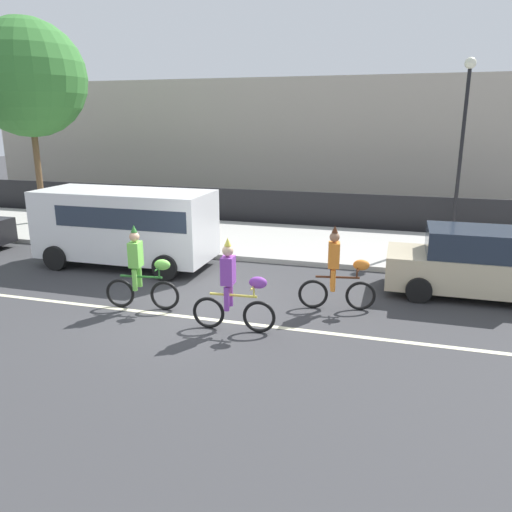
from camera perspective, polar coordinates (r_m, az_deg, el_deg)
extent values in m
plane|color=#38383A|center=(11.41, -7.17, -5.97)|extent=(80.00, 80.00, 0.00)
cube|color=beige|center=(10.98, -8.20, -6.85)|extent=(36.00, 0.14, 0.01)
cube|color=#ADAAA3|center=(17.27, 1.33, 1.80)|extent=(60.00, 5.00, 0.15)
cube|color=black|center=(19.90, 3.51, 5.43)|extent=(40.00, 0.08, 1.40)
cube|color=#B2A899|center=(28.83, 0.50, 13.16)|extent=(28.00, 8.00, 6.02)
torus|color=black|center=(11.32, -10.38, -4.47)|extent=(0.67, 0.16, 0.67)
torus|color=black|center=(11.70, -15.26, -4.11)|extent=(0.67, 0.16, 0.67)
cylinder|color=#266626|center=(11.37, -12.98, -2.32)|extent=(0.96, 0.17, 0.05)
cylinder|color=#266626|center=(11.40, -13.71, -1.85)|extent=(0.04, 0.04, 0.18)
cylinder|color=#266626|center=(11.19, -11.02, -1.88)|extent=(0.04, 0.04, 0.23)
cylinder|color=#266626|center=(11.16, -11.05, -1.31)|extent=(0.10, 0.50, 0.03)
ellipsoid|color=#72CC4C|center=(11.11, -10.66, -0.99)|extent=(0.38, 0.24, 0.24)
cube|color=#72CC4C|center=(11.27, -13.61, 0.18)|extent=(0.28, 0.35, 0.56)
sphere|color=tan|center=(11.17, -13.74, 2.16)|extent=(0.22, 0.22, 0.22)
cone|color=#266626|center=(11.13, -13.80, 3.06)|extent=(0.14, 0.14, 0.16)
cylinder|color=#72CC4C|center=(11.30, -13.70, -2.70)|extent=(0.11, 0.11, 0.48)
cylinder|color=#72CC4C|center=(11.54, -13.18, -2.27)|extent=(0.11, 0.11, 0.48)
torus|color=black|center=(9.98, 0.35, -6.96)|extent=(0.67, 0.12, 0.67)
torus|color=black|center=(10.24, -5.44, -6.46)|extent=(0.67, 0.12, 0.67)
cylinder|color=#E5D84C|center=(9.95, -2.61, -4.50)|extent=(0.97, 0.12, 0.05)
cylinder|color=#E5D84C|center=(9.95, -3.46, -3.95)|extent=(0.04, 0.04, 0.18)
cylinder|color=#E5D84C|center=(9.81, -0.24, -4.05)|extent=(0.04, 0.04, 0.23)
cylinder|color=#E5D84C|center=(9.78, -0.24, -3.42)|extent=(0.07, 0.50, 0.03)
ellipsoid|color=purple|center=(9.74, 0.24, -3.06)|extent=(0.37, 0.22, 0.24)
cube|color=purple|center=(9.81, -3.21, -1.65)|extent=(0.26, 0.34, 0.56)
sphere|color=beige|center=(9.70, -3.25, 0.60)|extent=(0.22, 0.22, 0.22)
cone|color=#E5D84C|center=(9.66, -3.26, 1.64)|extent=(0.14, 0.14, 0.16)
cylinder|color=purple|center=(9.86, -3.38, -4.94)|extent=(0.11, 0.11, 0.48)
cylinder|color=purple|center=(10.11, -2.96, -4.41)|extent=(0.11, 0.11, 0.48)
torus|color=black|center=(11.36, 11.86, -4.48)|extent=(0.67, 0.18, 0.67)
torus|color=black|center=(11.30, 6.54, -4.34)|extent=(0.67, 0.18, 0.67)
cylinder|color=#4C2614|center=(11.19, 9.29, -2.41)|extent=(0.96, 0.21, 0.05)
cylinder|color=#4C2614|center=(11.15, 8.54, -1.95)|extent=(0.04, 0.04, 0.18)
cylinder|color=#4C2614|center=(11.18, 11.47, -1.91)|extent=(0.04, 0.04, 0.23)
cylinder|color=#4C2614|center=(11.15, 11.50, -1.34)|extent=(0.12, 0.50, 0.03)
ellipsoid|color=orange|center=(11.14, 11.95, -1.01)|extent=(0.39, 0.26, 0.24)
cube|color=orange|center=(11.04, 8.89, 0.12)|extent=(0.29, 0.36, 0.56)
sphere|color=#9E7051|center=(10.94, 8.97, 2.14)|extent=(0.22, 0.22, 0.22)
cone|color=#4C2614|center=(10.90, 9.01, 3.07)|extent=(0.14, 0.14, 0.16)
cylinder|color=orange|center=(11.06, 8.80, -2.82)|extent=(0.11, 0.11, 0.48)
cylinder|color=orange|center=(11.33, 8.75, -2.38)|extent=(0.11, 0.11, 0.48)
cube|color=white|center=(14.81, -14.68, 3.59)|extent=(5.00, 2.00, 1.90)
cube|color=#283342|center=(14.54, -13.42, 4.87)|extent=(3.90, 2.02, 0.56)
cylinder|color=black|center=(13.37, -10.32, -1.30)|extent=(0.70, 0.22, 0.70)
cylinder|color=black|center=(15.11, -6.97, 0.78)|extent=(0.70, 0.22, 0.70)
cylinder|color=black|center=(15.16, -21.92, -0.19)|extent=(0.70, 0.22, 0.70)
cylinder|color=black|center=(16.72, -17.77, 1.57)|extent=(0.70, 0.22, 0.70)
cube|color=beige|center=(13.05, 23.70, -1.65)|extent=(4.10, 1.72, 0.80)
cube|color=#232D3D|center=(12.86, 23.60, 1.46)|extent=(2.10, 1.58, 0.64)
cylinder|color=black|center=(12.20, 18.10, -3.71)|extent=(0.60, 0.20, 0.60)
cylinder|color=black|center=(13.84, 17.95, -1.45)|extent=(0.60, 0.20, 0.60)
cylinder|color=black|center=(18.07, 22.32, 10.36)|extent=(0.12, 0.12, 5.50)
sphere|color=#EAEACC|center=(18.11, 23.31, 19.60)|extent=(0.36, 0.36, 0.36)
cylinder|color=brown|center=(21.65, -23.60, 8.80)|extent=(0.24, 0.24, 3.94)
sphere|color=#387A33|center=(21.61, -24.63, 18.00)|extent=(4.34, 4.34, 4.34)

